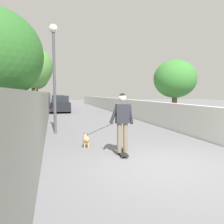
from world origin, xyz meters
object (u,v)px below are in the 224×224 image
(skateboard, at_px, (122,153))
(car_far, at_px, (58,101))
(dog, at_px, (86,139))
(person_skateboarder, at_px, (122,118))
(tree_left_mid, at_px, (37,76))
(tree_left_far, at_px, (33,67))
(lamp_post, at_px, (54,60))
(tree_right_near, at_px, (175,79))
(car_near, at_px, (60,104))

(skateboard, distance_m, car_far, 23.40)
(dog, distance_m, car_far, 22.16)
(skateboard, xyz_separation_m, person_skateboarder, (-0.00, 0.00, 1.02))
(tree_left_mid, xyz_separation_m, tree_left_far, (-6.00, -0.10, 0.27))
(lamp_post, xyz_separation_m, car_far, (19.22, -0.60, -2.48))
(tree_right_near, height_order, tree_left_far, tree_left_far)
(tree_right_near, relative_size, lamp_post, 0.80)
(lamp_post, bearing_deg, skateboard, -156.13)
(tree_left_far, distance_m, person_skateboarder, 12.56)
(person_skateboarder, xyz_separation_m, car_far, (23.36, 1.23, -0.37))
(tree_right_near, relative_size, tree_left_mid, 0.81)
(tree_right_near, xyz_separation_m, tree_left_mid, (11.50, 8.70, 0.79))
(tree_left_far, height_order, dog, tree_left_far)
(tree_right_near, relative_size, skateboard, 4.68)
(car_near, bearing_deg, tree_left_mid, 47.68)
(tree_right_near, height_order, person_skateboarder, tree_right_near)
(lamp_post, height_order, skateboard, lamp_post)
(tree_left_far, bearing_deg, tree_right_near, -122.59)
(tree_right_near, relative_size, car_near, 0.93)
(tree_left_mid, relative_size, tree_left_far, 0.89)
(skateboard, bearing_deg, person_skateboarder, 165.96)
(skateboard, bearing_deg, car_far, 3.01)
(tree_left_far, bearing_deg, person_skateboarder, -164.43)
(person_skateboarder, xyz_separation_m, car_near, (15.86, 1.23, -0.37))
(tree_right_near, height_order, car_near, tree_right_near)
(tree_left_far, distance_m, car_near, 5.42)
(tree_right_near, height_order, dog, tree_right_near)
(tree_right_near, distance_m, tree_left_far, 10.27)
(tree_left_mid, xyz_separation_m, car_far, (5.52, -2.17, -2.71))
(dog, bearing_deg, tree_left_far, 12.85)
(tree_right_near, bearing_deg, tree_left_far, 57.41)
(tree_right_near, distance_m, person_skateboarder, 8.41)
(tree_left_mid, distance_m, car_near, 3.99)
(car_near, xyz_separation_m, car_far, (7.49, 0.00, 0.00))
(skateboard, distance_m, person_skateboarder, 1.02)
(tree_right_near, distance_m, lamp_post, 7.49)
(tree_right_near, relative_size, dog, 2.55)
(tree_left_far, height_order, lamp_post, tree_left_far)
(lamp_post, bearing_deg, dog, -161.92)
(skateboard, xyz_separation_m, car_near, (15.86, 1.23, 0.65))
(car_near, bearing_deg, car_far, 0.00)
(tree_left_far, xyz_separation_m, lamp_post, (-7.70, -1.47, -0.50))
(dog, height_order, car_far, car_far)
(skateboard, bearing_deg, tree_left_mid, 10.77)
(tree_left_far, relative_size, lamp_post, 1.12)
(person_skateboarder, height_order, dog, person_skateboarder)
(person_skateboarder, distance_m, dog, 1.69)
(tree_left_mid, relative_size, car_near, 1.15)
(tree_right_near, distance_m, skateboard, 8.65)
(tree_left_far, xyz_separation_m, car_near, (4.03, -2.07, -2.98))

